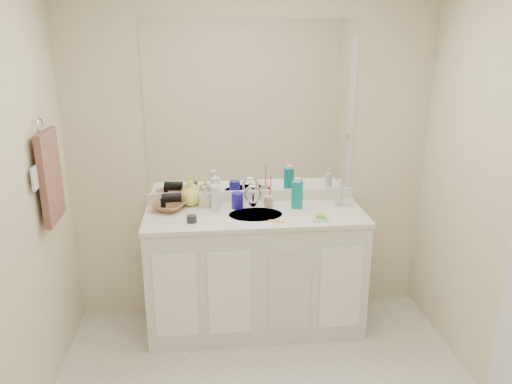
% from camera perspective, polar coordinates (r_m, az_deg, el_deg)
% --- Properties ---
extents(wall_back, '(2.60, 0.02, 2.40)m').
position_cam_1_polar(wall_back, '(3.60, -0.53, 3.85)').
color(wall_back, beige).
rests_on(wall_back, floor).
extents(vanity_cabinet, '(1.50, 0.55, 0.85)m').
position_cam_1_polar(vanity_cabinet, '(3.62, -0.08, -9.22)').
color(vanity_cabinet, silver).
rests_on(vanity_cabinet, floor).
extents(countertop, '(1.52, 0.57, 0.03)m').
position_cam_1_polar(countertop, '(3.44, -0.09, -2.68)').
color(countertop, white).
rests_on(countertop, vanity_cabinet).
extents(backsplash, '(1.52, 0.03, 0.08)m').
position_cam_1_polar(backsplash, '(3.67, -0.50, -0.45)').
color(backsplash, white).
rests_on(backsplash, countertop).
extents(sink_basin, '(0.37, 0.37, 0.02)m').
position_cam_1_polar(sink_basin, '(3.42, -0.05, -2.75)').
color(sink_basin, beige).
rests_on(sink_basin, countertop).
extents(faucet, '(0.02, 0.02, 0.11)m').
position_cam_1_polar(faucet, '(3.57, -0.35, -0.73)').
color(faucet, silver).
rests_on(faucet, countertop).
extents(mirror, '(1.48, 0.01, 1.20)m').
position_cam_1_polar(mirror, '(3.53, -0.54, 9.51)').
color(mirror, white).
rests_on(mirror, wall_back).
extents(blue_mug, '(0.10, 0.10, 0.11)m').
position_cam_1_polar(blue_mug, '(3.52, -2.14, -0.97)').
color(blue_mug, '#1A148D').
rests_on(blue_mug, countertop).
extents(tan_cup, '(0.08, 0.08, 0.08)m').
position_cam_1_polar(tan_cup, '(3.55, 1.50, -1.09)').
color(tan_cup, beige).
rests_on(tan_cup, countertop).
extents(toothbrush, '(0.02, 0.04, 0.18)m').
position_cam_1_polar(toothbrush, '(3.51, 1.68, 0.60)').
color(toothbrush, '#F23F85').
rests_on(toothbrush, tan_cup).
extents(mouthwash_bottle, '(0.09, 0.09, 0.19)m').
position_cam_1_polar(mouthwash_bottle, '(3.53, 4.73, -0.29)').
color(mouthwash_bottle, '#0A7E82').
rests_on(mouthwash_bottle, countertop).
extents(clear_pump_bottle, '(0.07, 0.07, 0.15)m').
position_cam_1_polar(clear_pump_bottle, '(3.62, 9.42, -0.36)').
color(clear_pump_bottle, silver).
rests_on(clear_pump_bottle, countertop).
extents(soap_dish, '(0.12, 0.09, 0.01)m').
position_cam_1_polar(soap_dish, '(3.34, 7.42, -3.06)').
color(soap_dish, silver).
rests_on(soap_dish, countertop).
extents(green_soap, '(0.08, 0.07, 0.02)m').
position_cam_1_polar(green_soap, '(3.34, 7.44, -2.78)').
color(green_soap, '#6ED634').
rests_on(green_soap, soap_dish).
extents(orange_comb, '(0.11, 0.06, 0.00)m').
position_cam_1_polar(orange_comb, '(3.29, 2.43, -3.35)').
color(orange_comb, '#FEA01A').
rests_on(orange_comb, countertop).
extents(dark_jar, '(0.08, 0.08, 0.05)m').
position_cam_1_polar(dark_jar, '(3.30, -7.36, -3.06)').
color(dark_jar, '#232328').
rests_on(dark_jar, countertop).
extents(extra_white_bottle, '(0.07, 0.07, 0.18)m').
position_cam_1_polar(extra_white_bottle, '(3.45, -4.72, -0.80)').
color(extra_white_bottle, silver).
rests_on(extra_white_bottle, countertop).
extents(soap_bottle_white, '(0.10, 0.10, 0.22)m').
position_cam_1_polar(soap_bottle_white, '(3.55, -4.68, 0.02)').
color(soap_bottle_white, white).
rests_on(soap_bottle_white, countertop).
extents(soap_bottle_cream, '(0.09, 0.09, 0.15)m').
position_cam_1_polar(soap_bottle_cream, '(3.55, -5.80, -0.55)').
color(soap_bottle_cream, beige).
rests_on(soap_bottle_cream, countertop).
extents(soap_bottle_yellow, '(0.17, 0.17, 0.19)m').
position_cam_1_polar(soap_bottle_yellow, '(3.60, -7.52, -0.07)').
color(soap_bottle_yellow, '#E5EC5B').
rests_on(soap_bottle_yellow, countertop).
extents(wicker_basket, '(0.29, 0.29, 0.05)m').
position_cam_1_polar(wicker_basket, '(3.54, -9.90, -1.63)').
color(wicker_basket, brown).
rests_on(wicker_basket, countertop).
extents(hair_dryer, '(0.14, 0.08, 0.07)m').
position_cam_1_polar(hair_dryer, '(3.52, -9.63, -0.66)').
color(hair_dryer, black).
rests_on(hair_dryer, wicker_basket).
extents(towel_ring, '(0.01, 0.11, 0.11)m').
position_cam_1_polar(towel_ring, '(3.15, -23.45, 6.84)').
color(towel_ring, silver).
rests_on(towel_ring, wall_left).
extents(hand_towel, '(0.04, 0.32, 0.55)m').
position_cam_1_polar(hand_towel, '(3.20, -22.45, 1.61)').
color(hand_towel, brown).
rests_on(hand_towel, towel_ring).
extents(switch_plate, '(0.01, 0.08, 0.13)m').
position_cam_1_polar(switch_plate, '(3.01, -23.97, 1.44)').
color(switch_plate, silver).
rests_on(switch_plate, wall_left).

